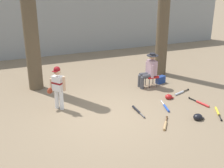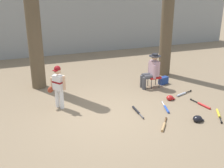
{
  "view_description": "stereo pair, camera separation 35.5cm",
  "coord_description": "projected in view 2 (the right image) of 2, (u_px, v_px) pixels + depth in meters",
  "views": [
    {
      "loc": [
        -2.61,
        -6.82,
        3.83
      ],
      "look_at": [
        0.27,
        0.52,
        0.75
      ],
      "focal_mm": 46.92,
      "sensor_mm": 36.0,
      "label": 1
    },
    {
      "loc": [
        -2.28,
        -6.94,
        3.83
      ],
      "look_at": [
        0.27,
        0.52,
        0.75
      ],
      "focal_mm": 46.92,
      "sensor_mm": 36.0,
      "label": 2
    }
  ],
  "objects": [
    {
      "name": "bat_yellow_trainer",
      "position": [
        219.0,
        114.0,
        8.25
      ],
      "size": [
        0.44,
        0.73,
        0.07
      ],
      "color": "yellow",
      "rests_on": "ground"
    },
    {
      "name": "batting_helmet_black",
      "position": [
        198.0,
        119.0,
        7.9
      ],
      "size": [
        0.31,
        0.24,
        0.18
      ],
      "color": "black",
      "rests_on": "ground"
    },
    {
      "name": "handbag_beside_stool",
      "position": [
        163.0,
        80.0,
        10.5
      ],
      "size": [
        0.38,
        0.27,
        0.26
      ],
      "primitive_type": "cube",
      "rotation": [
        0.0,
        0.0,
        0.29
      ],
      "color": "navy",
      "rests_on": "ground"
    },
    {
      "name": "ground_plane",
      "position": [
        109.0,
        116.0,
        8.19
      ],
      "size": [
        60.0,
        60.0,
        0.0
      ],
      "primitive_type": "plane",
      "color": "#7F6B51"
    },
    {
      "name": "tree_behind_spectator",
      "position": [
        167.0,
        28.0,
        10.88
      ],
      "size": [
        0.73,
        0.73,
        4.36
      ],
      "color": "brown",
      "rests_on": "ground"
    },
    {
      "name": "young_ballplayer",
      "position": [
        58.0,
        84.0,
        8.47
      ],
      "size": [
        0.54,
        0.49,
        1.31
      ],
      "color": "white",
      "rests_on": "ground"
    },
    {
      "name": "tree_near_player",
      "position": [
        33.0,
        25.0,
        9.49
      ],
      "size": [
        0.76,
        0.76,
        5.13
      ],
      "color": "brown",
      "rests_on": "ground"
    },
    {
      "name": "seated_spectator",
      "position": [
        152.0,
        70.0,
        10.02
      ],
      "size": [
        0.67,
        0.53,
        1.2
      ],
      "color": "#47474C",
      "rests_on": "ground"
    },
    {
      "name": "bat_wood_tan",
      "position": [
        164.0,
        126.0,
        7.63
      ],
      "size": [
        0.49,
        0.62,
        0.07
      ],
      "color": "tan",
      "rests_on": "ground"
    },
    {
      "name": "bat_aluminum_silver",
      "position": [
        182.0,
        94.0,
        9.6
      ],
      "size": [
        0.71,
        0.3,
        0.07
      ],
      "color": "#B7BCC6",
      "rests_on": "ground"
    },
    {
      "name": "concrete_back_wall",
      "position": [
        62.0,
        26.0,
        13.88
      ],
      "size": [
        18.0,
        0.36,
        2.7
      ],
      "primitive_type": "cube",
      "color": "gray",
      "rests_on": "ground"
    },
    {
      "name": "bat_red_barrel",
      "position": [
        202.0,
        105.0,
        8.82
      ],
      "size": [
        0.23,
        0.78,
        0.07
      ],
      "color": "red",
      "rests_on": "ground"
    },
    {
      "name": "folding_stool",
      "position": [
        154.0,
        77.0,
        10.14
      ],
      "size": [
        0.41,
        0.41,
        0.41
      ],
      "color": "red",
      "rests_on": "ground"
    },
    {
      "name": "bat_black_composite",
      "position": [
        137.0,
        111.0,
        8.45
      ],
      "size": [
        0.07,
        0.76,
        0.07
      ],
      "color": "black",
      "rests_on": "ground"
    },
    {
      "name": "bat_blue_youth",
      "position": [
        166.0,
        108.0,
        8.6
      ],
      "size": [
        0.23,
        0.73,
        0.07
      ],
      "color": "#2347AD",
      "rests_on": "ground"
    },
    {
      "name": "batting_helmet_red",
      "position": [
        170.0,
        98.0,
        9.22
      ],
      "size": [
        0.27,
        0.21,
        0.16
      ],
      "color": "#A81919",
      "rests_on": "ground"
    }
  ]
}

